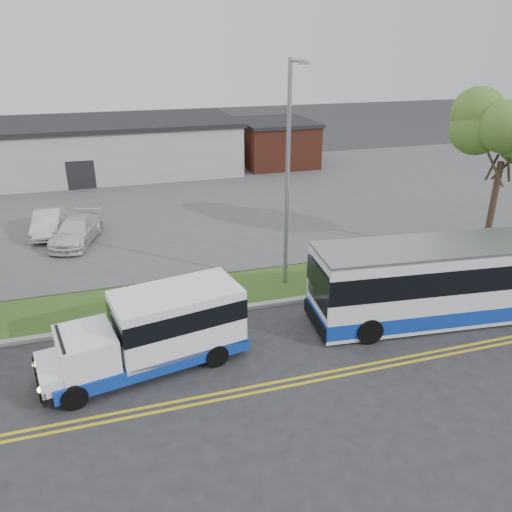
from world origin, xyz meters
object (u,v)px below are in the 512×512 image
object	(u,v)px
tree_east	(507,133)
shuttle_bus	(159,328)
transit_bus	(455,280)
parked_car_a	(48,222)
streetlight_near	(288,171)
parked_car_b	(77,231)

from	to	relation	value
tree_east	shuttle_bus	world-z (taller)	tree_east
transit_bus	tree_east	bearing A→B (deg)	45.89
parked_car_a	shuttle_bus	bearing A→B (deg)	-68.30
streetlight_near	parked_car_b	distance (m)	12.93
streetlight_near	shuttle_bus	size ratio (longest dim) A/B	1.35
streetlight_near	parked_car_a	world-z (taller)	streetlight_near
streetlight_near	shuttle_bus	distance (m)	8.47
shuttle_bus	tree_east	bearing A→B (deg)	4.50
shuttle_bus	parked_car_b	distance (m)	12.80
streetlight_near	transit_bus	world-z (taller)	streetlight_near
transit_bus	parked_car_a	distance (m)	21.54
parked_car_a	parked_car_b	world-z (taller)	parked_car_a
tree_east	parked_car_b	xyz separation A→B (m)	(-20.10, 7.76, -5.43)
shuttle_bus	parked_car_a	bearing A→B (deg)	96.82
tree_east	parked_car_a	xyz separation A→B (m)	(-21.65, 9.61, -5.42)
tree_east	shuttle_bus	bearing A→B (deg)	-164.72
tree_east	transit_bus	size ratio (longest dim) A/B	0.72
streetlight_near	transit_bus	distance (m)	7.89
tree_east	shuttle_bus	xyz separation A→B (m)	(-17.12, -4.68, -4.82)
tree_east	parked_car_a	bearing A→B (deg)	156.06
tree_east	transit_bus	xyz separation A→B (m)	(-5.66, -4.80, -4.62)
parked_car_b	tree_east	bearing A→B (deg)	-4.17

